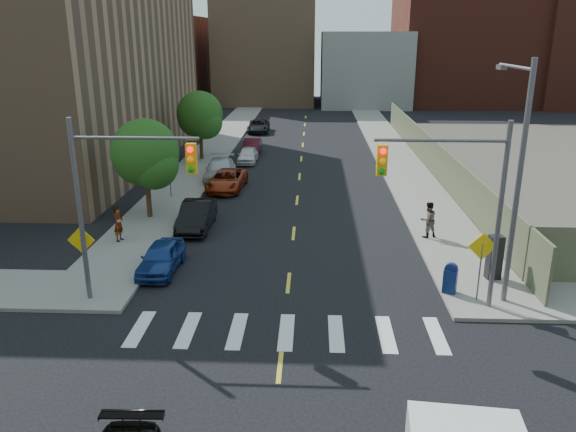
# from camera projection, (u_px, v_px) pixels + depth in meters

# --- Properties ---
(ground) EXTENTS (160.00, 160.00, 0.00)m
(ground) POSITION_uv_depth(u_px,v_px,m) (276.00, 406.00, 15.43)
(ground) COLOR black
(ground) RESTS_ON ground
(sidewalk_nw) EXTENTS (3.50, 73.00, 0.15)m
(sidewalk_nw) POSITION_uv_depth(u_px,v_px,m) (225.00, 137.00, 55.15)
(sidewalk_nw) COLOR gray
(sidewalk_nw) RESTS_ON ground
(sidewalk_ne) EXTENTS (3.50, 73.00, 0.15)m
(sidewalk_ne) POSITION_uv_depth(u_px,v_px,m) (383.00, 138.00, 54.49)
(sidewalk_ne) COLOR gray
(sidewalk_ne) RESTS_ON ground
(fence_north) EXTENTS (0.12, 44.00, 2.50)m
(fence_north) POSITION_uv_depth(u_px,v_px,m) (431.00, 155.00, 41.23)
(fence_north) COLOR #686A4A
(fence_north) RESTS_ON ground
(building_nw) EXTENTS (22.00, 30.00, 16.00)m
(building_nw) POSITION_uv_depth(u_px,v_px,m) (11.00, 58.00, 42.37)
(building_nw) COLOR #8C6B4C
(building_nw) RESTS_ON ground
(bg_bldg_west) EXTENTS (14.00, 18.00, 12.00)m
(bg_bldg_west) POSITION_uv_depth(u_px,v_px,m) (155.00, 61.00, 80.99)
(bg_bldg_west) COLOR #592319
(bg_bldg_west) RESTS_ON ground
(bg_bldg_midwest) EXTENTS (14.00, 16.00, 15.00)m
(bg_bldg_midwest) POSITION_uv_depth(u_px,v_px,m) (267.00, 50.00, 81.74)
(bg_bldg_midwest) COLOR #8C6B4C
(bg_bldg_midwest) RESTS_ON ground
(bg_bldg_center) EXTENTS (12.00, 16.00, 10.00)m
(bg_bldg_center) POSITION_uv_depth(u_px,v_px,m) (363.00, 68.00, 80.03)
(bg_bldg_center) COLOR gray
(bg_bldg_center) RESTS_ON ground
(bg_bldg_east) EXTENTS (18.00, 18.00, 16.00)m
(bg_bldg_east) POSITION_uv_depth(u_px,v_px,m) (461.00, 46.00, 80.40)
(bg_bldg_east) COLOR #592319
(bg_bldg_east) RESTS_ON ground
(signal_nw) EXTENTS (4.59, 0.30, 7.00)m
(signal_nw) POSITION_uv_depth(u_px,v_px,m) (119.00, 187.00, 19.98)
(signal_nw) COLOR #59595E
(signal_nw) RESTS_ON ground
(signal_ne) EXTENTS (4.59, 0.30, 7.00)m
(signal_ne) POSITION_uv_depth(u_px,v_px,m) (458.00, 191.00, 19.47)
(signal_ne) COLOR #59595E
(signal_ne) RESTS_ON ground
(streetlight_ne) EXTENTS (0.25, 3.70, 9.00)m
(streetlight_ne) POSITION_uv_depth(u_px,v_px,m) (516.00, 167.00, 20.02)
(streetlight_ne) COLOR #59595E
(streetlight_ne) RESTS_ON ground
(warn_sign_nw) EXTENTS (1.06, 0.06, 2.83)m
(warn_sign_nw) POSITION_uv_depth(u_px,v_px,m) (82.00, 248.00, 21.31)
(warn_sign_nw) COLOR #59595E
(warn_sign_nw) RESTS_ON ground
(warn_sign_ne) EXTENTS (1.06, 0.06, 2.83)m
(warn_sign_ne) POSITION_uv_depth(u_px,v_px,m) (482.00, 254.00, 20.68)
(warn_sign_ne) COLOR #59595E
(warn_sign_ne) RESTS_ON ground
(warn_sign_midwest) EXTENTS (1.06, 0.06, 2.83)m
(warn_sign_midwest) POSITION_uv_depth(u_px,v_px,m) (169.00, 167.00, 34.14)
(warn_sign_midwest) COLOR #59595E
(warn_sign_midwest) RESTS_ON ground
(tree_west_near) EXTENTS (3.66, 3.64, 5.52)m
(tree_west_near) POSITION_uv_depth(u_px,v_px,m) (146.00, 157.00, 29.93)
(tree_west_near) COLOR #332114
(tree_west_near) RESTS_ON ground
(tree_west_far) EXTENTS (3.66, 3.64, 5.52)m
(tree_west_far) POSITION_uv_depth(u_px,v_px,m) (200.00, 117.00, 44.18)
(tree_west_far) COLOR #332114
(tree_west_far) RESTS_ON ground
(parked_car_blue) EXTENTS (1.59, 3.71, 1.25)m
(parked_car_blue) POSITION_uv_depth(u_px,v_px,m) (161.00, 257.00, 23.98)
(parked_car_blue) COLOR navy
(parked_car_blue) RESTS_ON ground
(parked_car_black) EXTENTS (1.54, 4.34, 1.43)m
(parked_car_black) POSITION_uv_depth(u_px,v_px,m) (197.00, 216.00, 29.22)
(parked_car_black) COLOR black
(parked_car_black) RESTS_ON ground
(parked_car_red) EXTENTS (2.43, 4.77, 1.29)m
(parked_car_red) POSITION_uv_depth(u_px,v_px,m) (227.00, 180.00, 36.56)
(parked_car_red) COLOR maroon
(parked_car_red) RESTS_ON ground
(parked_car_silver) EXTENTS (2.37, 5.09, 1.44)m
(parked_car_silver) POSITION_uv_depth(u_px,v_px,m) (220.00, 170.00, 38.93)
(parked_car_silver) COLOR #B2B4BA
(parked_car_silver) RESTS_ON ground
(parked_car_white) EXTENTS (1.48, 3.64, 1.24)m
(parked_car_white) POSITION_uv_depth(u_px,v_px,m) (248.00, 155.00, 44.23)
(parked_car_white) COLOR silver
(parked_car_white) RESTS_ON ground
(parked_car_maroon) EXTENTS (1.42, 3.97, 1.30)m
(parked_car_maroon) POSITION_uv_depth(u_px,v_px,m) (252.00, 147.00, 47.14)
(parked_car_maroon) COLOR #3C0C14
(parked_car_maroon) RESTS_ON ground
(parked_car_grey) EXTENTS (2.27, 4.71, 1.29)m
(parked_car_grey) POSITION_uv_depth(u_px,v_px,m) (259.00, 126.00, 57.93)
(parked_car_grey) COLOR black
(parked_car_grey) RESTS_ON ground
(mailbox) EXTENTS (0.61, 0.55, 1.22)m
(mailbox) POSITION_uv_depth(u_px,v_px,m) (450.00, 278.00, 21.66)
(mailbox) COLOR navy
(mailbox) RESTS_ON sidewalk_ne
(payphone) EXTENTS (0.61, 0.53, 1.85)m
(payphone) POSITION_uv_depth(u_px,v_px,m) (494.00, 257.00, 22.82)
(payphone) COLOR black
(payphone) RESTS_ON sidewalk_ne
(pedestrian_west) EXTENTS (0.51, 0.70, 1.75)m
(pedestrian_west) POSITION_uv_depth(u_px,v_px,m) (118.00, 224.00, 27.03)
(pedestrian_west) COLOR gray
(pedestrian_west) RESTS_ON sidewalk_nw
(pedestrian_east) EXTENTS (1.06, 0.95, 1.80)m
(pedestrian_east) POSITION_uv_depth(u_px,v_px,m) (428.00, 220.00, 27.50)
(pedestrian_east) COLOR gray
(pedestrian_east) RESTS_ON sidewalk_ne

